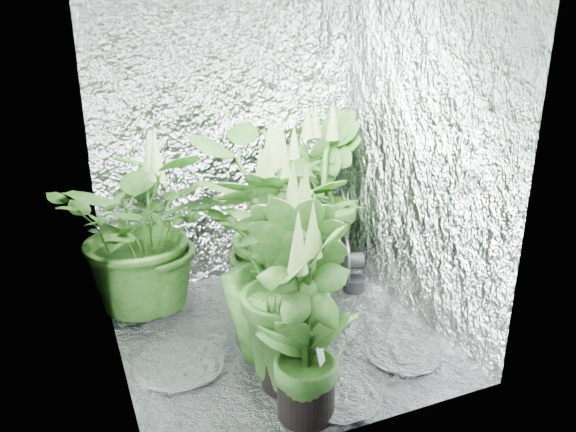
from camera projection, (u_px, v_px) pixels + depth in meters
The scene contains 11 objects.
ground at pixel (277, 334), 3.01m from camera, with size 1.60×1.60×0.00m, color white.
walls at pixel (276, 152), 2.67m from camera, with size 1.62×1.62×2.00m.
plant_a at pixel (143, 228), 3.10m from camera, with size 1.10×1.10×1.06m.
plant_b at pixel (285, 209), 3.52m from camera, with size 0.69×0.69×1.02m.
plant_c at pixel (321, 195), 3.59m from camera, with size 0.73×0.73×1.13m.
plant_d at pixel (276, 265), 2.68m from camera, with size 0.70×0.70×1.06m.
plant_e at pixel (283, 229), 3.02m from camera, with size 1.17×1.17×1.11m.
plant_f at pixel (307, 324), 2.26m from camera, with size 0.65×0.65×0.96m.
plant_g at pixel (294, 292), 2.46m from camera, with size 0.69×0.69×1.04m.
circulation_fan at pixel (350, 268), 3.44m from camera, with size 0.19×0.30×0.35m.
plant_label at pixel (321, 355), 2.31m from camera, with size 0.05×0.01×0.08m, color white.
Camera 1 is at (-0.97, -2.43, 1.62)m, focal length 35.00 mm.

